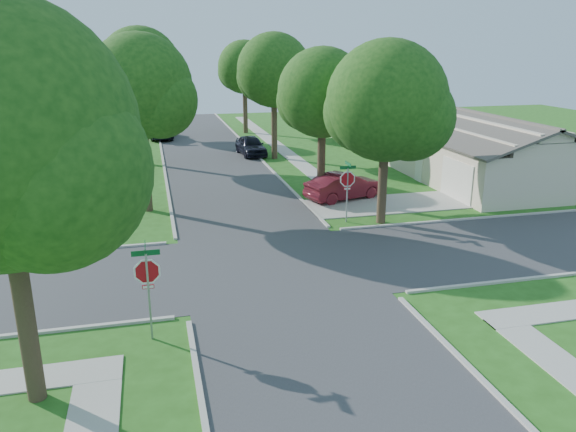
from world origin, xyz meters
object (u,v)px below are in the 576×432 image
(tree_e_far, at_px, (245,70))
(tree_sw_corner, at_px, (3,147))
(tree_e_near, at_px, (323,97))
(car_driveway, at_px, (345,186))
(stop_sign_ne, at_px, (347,182))
(car_curb_west, at_px, (163,130))
(tree_ne_corner, at_px, (388,107))
(car_curb_east, at_px, (251,145))
(house_ne_near, at_px, (483,157))
(house_ne_far, at_px, (374,120))
(tree_w_far, at_px, (143,76))
(house_nw_far, at_px, (9,127))
(stop_sign_sw, at_px, (147,276))
(tree_e_mid, at_px, (275,74))
(tree_w_near, at_px, (141,91))
(tree_w_mid, at_px, (141,72))

(tree_e_far, xyz_separation_m, tree_sw_corner, (-12.19, -41.00, 0.28))
(tree_e_near, xyz_separation_m, tree_sw_corner, (-12.19, -16.00, 0.62))
(tree_e_near, relative_size, car_driveway, 1.81)
(stop_sign_ne, bearing_deg, car_curb_west, 105.88)
(tree_e_far, bearing_deg, tree_ne_corner, -86.91)
(tree_sw_corner, relative_size, car_curb_east, 2.18)
(house_ne_near, distance_m, car_curb_west, 28.81)
(stop_sign_ne, distance_m, tree_ne_corner, 3.96)
(tree_ne_corner, distance_m, house_ne_far, 26.91)
(stop_sign_ne, distance_m, tree_e_far, 29.57)
(tree_w_far, bearing_deg, tree_ne_corner, -69.72)
(tree_e_far, relative_size, house_nw_far, 0.64)
(stop_sign_sw, relative_size, tree_e_mid, 0.32)
(tree_e_near, distance_m, tree_sw_corner, 20.12)
(house_nw_far, bearing_deg, tree_w_far, 10.05)
(tree_sw_corner, bearing_deg, house_ne_near, 37.52)
(tree_e_mid, distance_m, tree_sw_corner, 30.54)
(tree_e_mid, bearing_deg, stop_sign_ne, -90.20)
(tree_w_near, relative_size, tree_sw_corner, 0.94)
(stop_sign_sw, xyz_separation_m, house_ne_near, (20.69, 15.70, -0.51))
(car_driveway, bearing_deg, tree_w_near, 71.35)
(stop_sign_ne, distance_m, car_curb_west, 28.90)
(car_curb_east, distance_m, car_curb_west, 11.64)
(house_nw_far, bearing_deg, house_ne_far, -5.36)
(tree_e_near, distance_m, tree_w_mid, 15.26)
(tree_e_near, distance_m, house_nw_far, 31.24)
(car_curb_west, bearing_deg, tree_ne_corner, 114.70)
(car_driveway, bearing_deg, tree_sw_corner, 122.43)
(tree_e_near, height_order, house_ne_near, tree_e_near)
(tree_ne_corner, distance_m, car_curb_east, 19.41)
(tree_e_near, relative_size, tree_w_mid, 0.87)
(car_curb_east, bearing_deg, stop_sign_sw, -110.64)
(tree_e_near, bearing_deg, tree_w_near, 180.00)
(stop_sign_sw, relative_size, house_ne_near, 0.22)
(tree_w_far, relative_size, car_driveway, 1.76)
(tree_e_mid, xyz_separation_m, house_ne_near, (11.23, -10.01, -4.74))
(car_driveway, relative_size, car_curb_west, 0.90)
(tree_e_mid, relative_size, car_driveway, 2.02)
(tree_w_far, xyz_separation_m, house_ne_near, (20.64, -23.01, -3.99))
(stop_sign_ne, distance_m, tree_e_near, 5.62)
(tree_ne_corner, xyz_separation_m, house_nw_far, (-22.35, 27.79, -4.08))
(tree_w_near, height_order, house_ne_far, tree_w_near)
(stop_sign_ne, height_order, car_driveway, stop_sign_ne)
(tree_w_mid, relative_size, tree_ne_corner, 1.10)
(house_nw_far, bearing_deg, tree_e_far, 5.53)
(car_curb_west, bearing_deg, stop_sign_sw, 93.70)
(tree_e_near, distance_m, car_driveway, 5.06)
(stop_sign_sw, height_order, car_curb_west, stop_sign_sw)
(tree_e_near, height_order, tree_e_mid, tree_e_mid)
(car_curb_east, bearing_deg, tree_e_far, 77.57)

